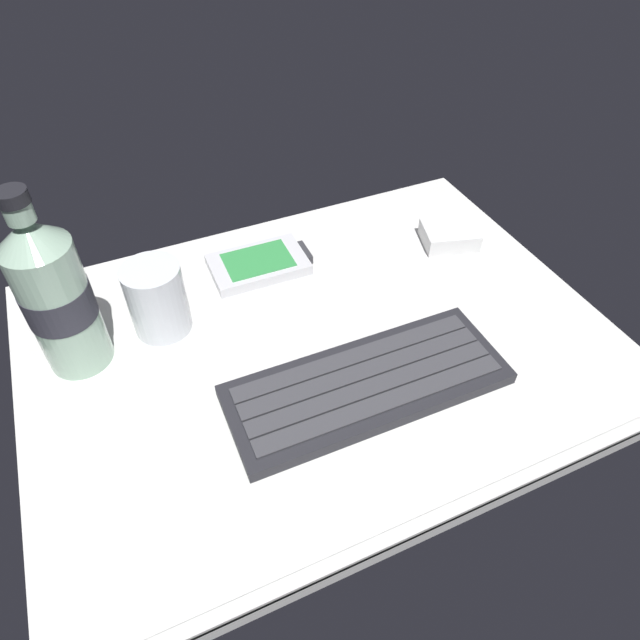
{
  "coord_description": "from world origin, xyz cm",
  "views": [
    {
      "loc": [
        -17.69,
        -39.64,
        45.66
      ],
      "look_at": [
        0.0,
        0.0,
        3.0
      ],
      "focal_mm": 31.44,
      "sensor_mm": 36.0,
      "label": 1
    }
  ],
  "objects_px": {
    "juice_cup": "(158,302)",
    "charger_block": "(449,236)",
    "keyboard": "(367,384)",
    "handheld_device": "(259,264)",
    "water_bottle": "(56,296)"
  },
  "relations": [
    {
      "from": "juice_cup",
      "to": "charger_block",
      "type": "xyz_separation_m",
      "value": [
        0.39,
        0.0,
        -0.03
      ]
    },
    {
      "from": "handheld_device",
      "to": "charger_block",
      "type": "bearing_deg",
      "value": -11.77
    },
    {
      "from": "water_bottle",
      "to": "charger_block",
      "type": "relative_size",
      "value": 2.97
    },
    {
      "from": "juice_cup",
      "to": "handheld_device",
      "type": "bearing_deg",
      "value": 21.96
    },
    {
      "from": "handheld_device",
      "to": "keyboard",
      "type": "bearing_deg",
      "value": -81.4
    },
    {
      "from": "handheld_device",
      "to": "juice_cup",
      "type": "distance_m",
      "value": 0.15
    },
    {
      "from": "handheld_device",
      "to": "charger_block",
      "type": "relative_size",
      "value": 1.84
    },
    {
      "from": "handheld_device",
      "to": "charger_block",
      "type": "distance_m",
      "value": 0.26
    },
    {
      "from": "keyboard",
      "to": "handheld_device",
      "type": "height_order",
      "value": "keyboard"
    },
    {
      "from": "keyboard",
      "to": "juice_cup",
      "type": "relative_size",
      "value": 3.42
    },
    {
      "from": "handheld_device",
      "to": "charger_block",
      "type": "xyz_separation_m",
      "value": [
        0.25,
        -0.05,
        0.0
      ]
    },
    {
      "from": "keyboard",
      "to": "charger_block",
      "type": "relative_size",
      "value": 4.16
    },
    {
      "from": "juice_cup",
      "to": "charger_block",
      "type": "height_order",
      "value": "juice_cup"
    },
    {
      "from": "water_bottle",
      "to": "charger_block",
      "type": "height_order",
      "value": "water_bottle"
    },
    {
      "from": "juice_cup",
      "to": "charger_block",
      "type": "bearing_deg",
      "value": 0.35
    }
  ]
}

